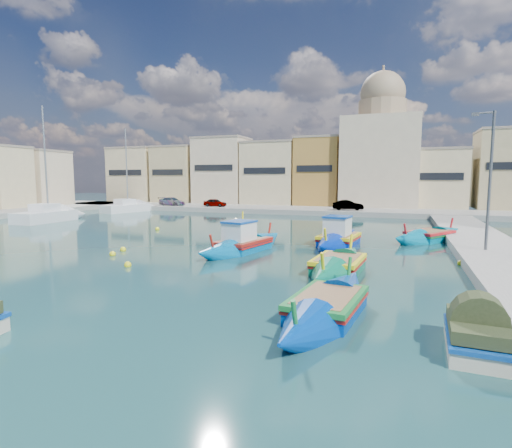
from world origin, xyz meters
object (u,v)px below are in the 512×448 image
at_px(church_block, 381,150).
at_px(quay_street_lamp, 489,180).
at_px(luzzu_cyan_mid, 429,237).
at_px(luzzu_blue_south, 327,307).
at_px(luzzu_cyan_south, 338,267).
at_px(yacht_midnorth, 60,216).
at_px(luzzu_blue_cabin, 339,240).
at_px(yacht_north, 137,208).
at_px(luzzu_green, 240,229).
at_px(luzzu_turquoise_cabin, 244,245).
at_px(tender_far, 477,337).

relative_size(church_block, quay_street_lamp, 2.39).
xyz_separation_m(luzzu_cyan_mid, luzzu_blue_south, (-4.07, -18.14, -0.01)).
distance_m(church_block, luzzu_cyan_south, 40.83).
bearing_deg(yacht_midnorth, luzzu_blue_cabin, -11.12).
height_order(luzzu_cyan_mid, yacht_midnorth, yacht_midnorth).
relative_size(luzzu_cyan_mid, yacht_midnorth, 0.66).
height_order(church_block, yacht_north, church_block).
relative_size(luzzu_blue_cabin, luzzu_green, 1.05).
relative_size(luzzu_cyan_south, yacht_midnorth, 0.65).
relative_size(luzzu_turquoise_cabin, luzzu_green, 1.11).
bearing_deg(luzzu_cyan_south, luzzu_green, 130.75).
xyz_separation_m(luzzu_turquoise_cabin, yacht_midnorth, (-25.05, 9.96, 0.14)).
distance_m(quay_street_lamp, yacht_north, 43.36).
bearing_deg(luzzu_blue_cabin, luzzu_turquoise_cabin, -142.21).
xyz_separation_m(church_block, yacht_midnorth, (-30.99, -26.40, -7.91)).
bearing_deg(luzzu_blue_cabin, yacht_north, 148.02).
distance_m(luzzu_blue_cabin, luzzu_cyan_mid, 7.19).
bearing_deg(church_block, quay_street_lamp, -77.65).
relative_size(luzzu_blue_south, yacht_north, 0.73).
height_order(quay_street_lamp, luzzu_blue_south, quay_street_lamp).
height_order(luzzu_turquoise_cabin, luzzu_blue_south, luzzu_turquoise_cabin).
relative_size(luzzu_green, yacht_midnorth, 0.67).
height_order(church_block, luzzu_blue_south, church_block).
xyz_separation_m(luzzu_green, luzzu_blue_south, (10.28, -17.45, -0.02)).
xyz_separation_m(quay_street_lamp, luzzu_green, (-16.80, 5.26, -4.06)).
xyz_separation_m(luzzu_blue_cabin, yacht_north, (-29.90, 18.67, 0.09)).
distance_m(quay_street_lamp, tender_far, 14.42).
relative_size(luzzu_green, yacht_north, 0.72).
relative_size(luzzu_blue_cabin, yacht_north, 0.75).
relative_size(luzzu_blue_south, yacht_midnorth, 0.68).
bearing_deg(quay_street_lamp, yacht_north, 151.93).
bearing_deg(luzzu_turquoise_cabin, yacht_north, 137.45).
bearing_deg(yacht_north, luzzu_cyan_south, -40.33).
distance_m(church_block, quay_street_lamp, 35.04).
bearing_deg(luzzu_cyan_mid, quay_street_lamp, -67.70).
relative_size(luzzu_turquoise_cabin, luzzu_cyan_south, 1.15).
bearing_deg(luzzu_cyan_mid, tender_far, -90.00).
bearing_deg(church_block, luzzu_turquoise_cabin, -99.28).
distance_m(luzzu_blue_cabin, yacht_midnorth, 30.81).
xyz_separation_m(luzzu_cyan_mid, yacht_midnorth, (-35.99, 1.64, 0.23)).
relative_size(quay_street_lamp, yacht_midnorth, 0.64).
bearing_deg(yacht_north, quay_street_lamp, -28.07).
bearing_deg(luzzu_blue_cabin, tender_far, -69.38).
distance_m(luzzu_blue_south, luzzu_cyan_south, 6.19).
bearing_deg(yacht_north, luzzu_blue_south, -45.82).
distance_m(luzzu_cyan_south, tender_far, 8.94).
distance_m(luzzu_green, yacht_north, 26.09).
height_order(luzzu_cyan_mid, tender_far, luzzu_cyan_mid).
xyz_separation_m(luzzu_blue_cabin, luzzu_green, (-8.59, 3.61, -0.10)).
bearing_deg(quay_street_lamp, luzzu_blue_south, -118.15).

